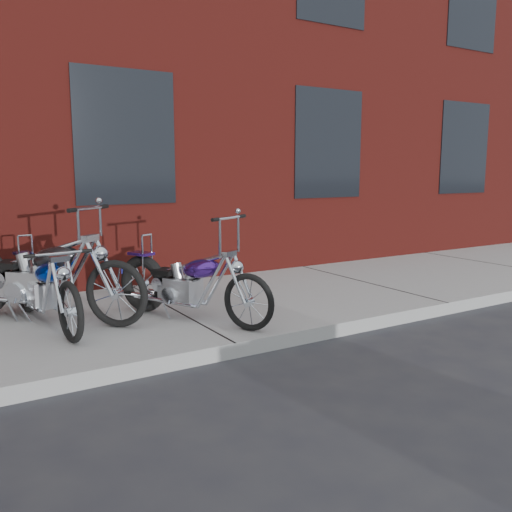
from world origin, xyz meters
TOP-DOWN VIEW (x-y plane):
  - ground at (0.00, 0.00)m, footprint 120.00×120.00m
  - sidewalk at (0.00, 1.50)m, footprint 22.00×3.00m
  - building_brick at (0.00, 8.00)m, footprint 22.00×10.00m
  - chopper_purple at (-0.03, 0.98)m, footprint 1.01×1.88m
  - chopper_blue at (-1.40, 1.60)m, footprint 0.50×2.05m
  - chopper_third at (-1.40, 1.79)m, footprint 1.74×1.90m

SIDE VIEW (x-z plane):
  - ground at x=0.00m, z-range 0.00..0.00m
  - sidewalk at x=0.00m, z-range 0.00..0.15m
  - chopper_blue at x=-1.40m, z-range 0.07..0.97m
  - chopper_purple at x=-0.03m, z-range -0.06..1.10m
  - chopper_third at x=-1.40m, z-range -0.03..1.22m
  - building_brick at x=0.00m, z-range 0.00..8.00m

